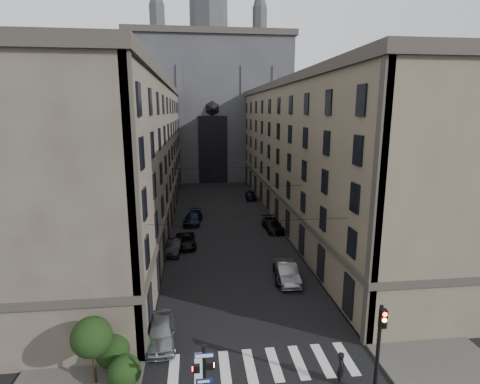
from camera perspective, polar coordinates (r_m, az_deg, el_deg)
name	(u,v)px	position (r m, az deg, el deg)	size (l,w,h in m)	color
sidewalk_left	(147,222)	(53.02, -13.97, -4.42)	(7.00, 80.00, 0.15)	#383533
sidewalk_right	(296,217)	(54.45, 8.56, -3.75)	(7.00, 80.00, 0.15)	#383533
zebra_crossing	(262,365)	(24.77, 3.40, -24.81)	(11.00, 3.20, 0.01)	beige
building_left	(120,155)	(51.68, -17.75, 5.44)	(13.60, 60.60, 18.85)	#464035
building_right	(319,152)	(53.56, 11.93, 5.97)	(13.60, 60.60, 18.85)	brown
gothic_tower	(210,99)	(89.52, -4.59, 14.01)	(35.00, 23.00, 58.00)	#2D2D33
pedestrian_signal_left	(204,376)	(20.31, -5.48, -26.14)	(1.02, 0.38, 4.00)	black
traffic_light_right	(380,340)	(22.10, 20.50, -20.36)	(0.34, 0.50, 5.20)	black
shrub_cluster	(110,349)	(23.99, -19.18, -21.66)	(3.90, 4.40, 3.90)	black
tram_wires	(223,169)	(50.79, -2.60, 3.51)	(14.00, 60.00, 0.43)	black
car_left_near	(161,332)	(26.64, -11.95, -20.11)	(1.85, 4.59, 1.57)	gray
car_left_midnear	(174,247)	(41.16, -10.02, -8.18)	(1.49, 4.26, 1.41)	black
car_left_midfar	(186,241)	(42.87, -8.25, -7.35)	(2.18, 4.72, 1.31)	black
car_left_far	(193,218)	(51.25, -7.16, -3.91)	(2.16, 5.31, 1.54)	black
car_right_near	(287,272)	(34.46, 7.16, -12.03)	(1.74, 4.98, 1.64)	slate
car_right_midnear	(286,273)	(34.70, 7.07, -12.16)	(2.15, 4.66, 1.30)	black
car_right_midfar	(273,225)	(48.01, 4.99, -5.02)	(2.05, 5.03, 1.46)	black
car_right_far	(251,195)	(64.50, 1.64, -0.52)	(1.69, 4.19, 1.43)	black
pedestrian	(341,368)	(23.64, 15.17, -24.43)	(0.70, 0.46, 1.91)	black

